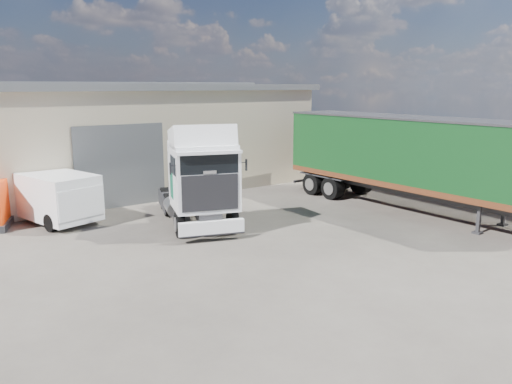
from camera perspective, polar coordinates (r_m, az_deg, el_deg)
ground at (r=15.46m, az=5.88°, el=-7.77°), size 120.00×120.00×0.00m
brick_boundary_wall at (r=27.37m, az=15.75°, el=3.26°), size 0.35×26.00×2.50m
tractor_unit at (r=18.63m, az=-6.40°, el=0.94°), size 3.94×6.17×3.95m
box_trailer at (r=22.02m, az=16.84°, el=4.23°), size 2.85×12.01×3.97m
panel_van at (r=21.15m, az=-22.40°, el=-0.41°), size 3.11×5.04×1.92m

